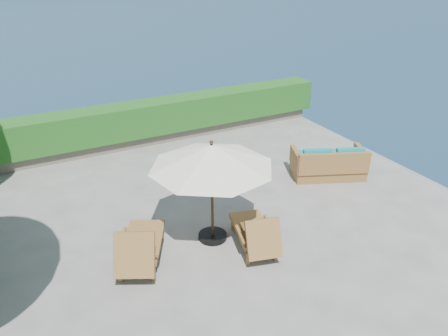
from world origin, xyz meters
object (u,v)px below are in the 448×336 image
lounge_left (140,246)px  wicker_loveseat (329,164)px  lounge_right (256,232)px  patio_umbrella (212,157)px  side_table (254,231)px

lounge_left → wicker_loveseat: (5.75, 1.27, -0.07)m
lounge_left → lounge_right: lounge_left is taller
patio_umbrella → lounge_right: 1.82m
lounge_right → lounge_left: bearing=179.5°
patio_umbrella → lounge_left: 2.23m
patio_umbrella → wicker_loveseat: size_ratio=1.37×
patio_umbrella → lounge_right: (0.62, -0.75, -1.54)m
lounge_left → patio_umbrella: bearing=31.3°
lounge_right → side_table: bearing=128.6°
patio_umbrella → wicker_loveseat: patio_umbrella is taller
side_table → lounge_right: bearing=-66.1°
patio_umbrella → side_table: (0.60, -0.71, -1.51)m
side_table → wicker_loveseat: 3.96m
lounge_left → side_table: size_ratio=3.28×
lounge_left → wicker_loveseat: bearing=39.0°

